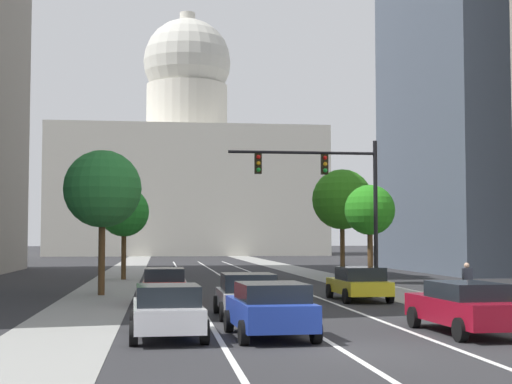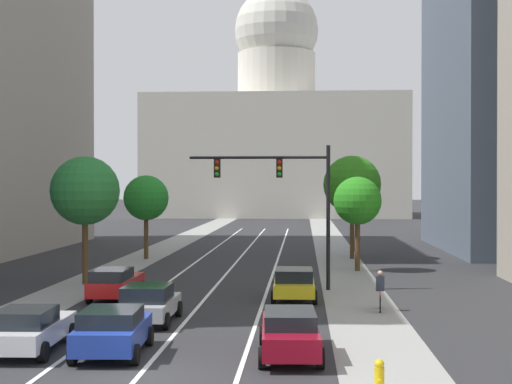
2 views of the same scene
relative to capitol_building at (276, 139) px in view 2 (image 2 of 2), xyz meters
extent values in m
plane|color=#2B2B2D|center=(0.00, -68.59, -13.19)|extent=(400.00, 400.00, 0.00)
cube|color=gray|center=(-7.16, -73.59, -13.18)|extent=(3.15, 130.00, 0.01)
cube|color=gray|center=(7.16, -73.59, -13.18)|extent=(3.15, 130.00, 0.01)
cube|color=white|center=(-2.79, -83.59, -13.17)|extent=(0.16, 90.00, 0.01)
cube|color=white|center=(0.00, -83.59, -13.17)|extent=(0.16, 90.00, 0.01)
cube|color=white|center=(2.79, -83.59, -13.17)|extent=(0.16, 90.00, 0.01)
cube|color=beige|center=(0.00, 0.00, -3.26)|extent=(42.68, 25.88, 19.85)
cylinder|color=beige|center=(0.00, 0.00, 10.68)|extent=(13.32, 13.32, 8.04)
sphere|color=beige|center=(0.00, 0.00, 18.66)|extent=(14.40, 14.40, 14.40)
cube|color=#1E389E|center=(-1.40, -105.88, -12.52)|extent=(2.08, 4.10, 0.70)
cube|color=black|center=(-1.38, -106.18, -11.92)|extent=(1.84, 2.28, 0.49)
cylinder|color=black|center=(-2.40, -104.57, -12.87)|extent=(0.25, 0.65, 0.64)
cylinder|color=black|center=(-0.52, -104.47, -12.87)|extent=(0.25, 0.65, 0.64)
cylinder|color=black|center=(-2.27, -107.29, -12.87)|extent=(0.25, 0.65, 0.64)
cylinder|color=black|center=(-0.39, -107.20, -12.87)|extent=(0.25, 0.65, 0.64)
cube|color=maroon|center=(4.19, -105.72, -12.52)|extent=(1.93, 4.86, 0.69)
cube|color=black|center=(4.20, -105.94, -11.95)|extent=(1.68, 2.53, 0.46)
cylinder|color=black|center=(3.26, -104.14, -12.87)|extent=(0.25, 0.65, 0.64)
cylinder|color=black|center=(4.97, -104.06, -12.87)|extent=(0.25, 0.65, 0.64)
cylinder|color=black|center=(3.41, -107.39, -12.87)|extent=(0.25, 0.65, 0.64)
cylinder|color=black|center=(5.12, -107.31, -12.87)|extent=(0.25, 0.65, 0.64)
cube|color=silver|center=(-4.19, -105.53, -12.56)|extent=(1.95, 4.58, 0.62)
cube|color=black|center=(-4.17, -106.10, -11.98)|extent=(1.72, 2.09, 0.53)
cylinder|color=black|center=(-5.14, -104.03, -12.87)|extent=(0.24, 0.65, 0.64)
cylinder|color=black|center=(-3.35, -103.96, -12.87)|extent=(0.24, 0.65, 0.64)
cylinder|color=black|center=(-3.24, -107.03, -12.87)|extent=(0.24, 0.65, 0.64)
cube|color=red|center=(-4.19, -94.34, -12.53)|extent=(1.71, 4.70, 0.67)
cube|color=black|center=(-4.19, -95.25, -11.94)|extent=(1.57, 2.29, 0.51)
cylinder|color=black|center=(-5.04, -92.74, -12.87)|extent=(0.22, 0.64, 0.64)
cylinder|color=black|center=(-3.34, -92.74, -12.87)|extent=(0.22, 0.64, 0.64)
cylinder|color=black|center=(-5.05, -95.93, -12.87)|extent=(0.22, 0.64, 0.64)
cylinder|color=black|center=(-3.34, -95.94, -12.87)|extent=(0.22, 0.64, 0.64)
cube|color=#B2B5BA|center=(-1.40, -100.33, -12.57)|extent=(1.88, 4.11, 0.59)
cube|color=black|center=(-1.40, -100.65, -11.98)|extent=(1.73, 2.10, 0.60)
cylinder|color=black|center=(-2.33, -98.93, -12.87)|extent=(0.22, 0.64, 0.64)
cylinder|color=black|center=(-0.46, -98.94, -12.87)|extent=(0.22, 0.64, 0.64)
cylinder|color=black|center=(-2.34, -101.73, -12.87)|extent=(0.22, 0.64, 0.64)
cylinder|color=black|center=(-0.46, -101.73, -12.87)|extent=(0.22, 0.64, 0.64)
cube|color=yellow|center=(4.19, -94.04, -12.57)|extent=(1.90, 4.47, 0.58)
cube|color=black|center=(4.19, -94.36, -12.00)|extent=(1.73, 2.27, 0.56)
cylinder|color=black|center=(3.25, -92.54, -12.87)|extent=(0.23, 0.64, 0.64)
cylinder|color=black|center=(5.10, -92.52, -12.87)|extent=(0.23, 0.64, 0.64)
cylinder|color=black|center=(3.28, -95.56, -12.87)|extent=(0.23, 0.64, 0.64)
cylinder|color=black|center=(5.13, -95.54, -12.87)|extent=(0.23, 0.64, 0.64)
cylinder|color=black|center=(5.89, -90.91, -9.49)|extent=(0.20, 0.20, 7.39)
cylinder|color=black|center=(2.33, -90.91, -6.42)|extent=(7.11, 0.14, 0.14)
cube|color=black|center=(3.40, -90.91, -6.97)|extent=(0.32, 0.28, 0.96)
sphere|color=red|center=(3.40, -91.06, -6.67)|extent=(0.20, 0.20, 0.20)
sphere|color=orange|center=(3.40, -91.06, -6.97)|extent=(0.20, 0.20, 0.20)
sphere|color=green|center=(3.40, -91.06, -7.27)|extent=(0.20, 0.20, 0.20)
cube|color=black|center=(0.20, -90.91, -6.97)|extent=(0.32, 0.28, 0.96)
sphere|color=red|center=(0.20, -91.06, -6.67)|extent=(0.20, 0.20, 0.20)
sphere|color=orange|center=(0.20, -91.06, -6.97)|extent=(0.20, 0.20, 0.20)
sphere|color=green|center=(0.20, -91.06, -7.27)|extent=(0.20, 0.20, 0.20)
cylinder|color=yellow|center=(6.57, -109.86, -12.84)|extent=(0.26, 0.26, 0.70)
sphere|color=yellow|center=(6.57, -109.86, -12.41)|extent=(0.26, 0.26, 0.26)
cylinder|color=yellow|center=(6.57, -110.02, -12.80)|extent=(0.10, 0.12, 0.10)
cylinder|color=black|center=(7.85, -97.53, -12.86)|extent=(0.11, 0.66, 0.66)
cylinder|color=black|center=(7.95, -96.49, -12.86)|extent=(0.11, 0.66, 0.66)
cube|color=#A51919|center=(7.90, -97.01, -12.64)|extent=(0.16, 1.00, 0.36)
cube|color=#262833|center=(7.89, -97.06, -12.01)|extent=(0.39, 0.31, 0.64)
sphere|color=tan|center=(7.90, -96.99, -11.58)|extent=(0.22, 0.22, 0.22)
cylinder|color=#51381E|center=(7.99, -82.35, -11.52)|extent=(0.32, 0.32, 3.33)
sphere|color=#27841B|center=(7.99, -82.35, -8.81)|extent=(2.99, 2.99, 2.99)
cylinder|color=#51381E|center=(-7.12, -89.52, -11.31)|extent=(0.32, 0.32, 3.76)
sphere|color=#287532|center=(-7.12, -89.52, -8.13)|extent=(3.71, 3.71, 3.71)
cylinder|color=#51381E|center=(8.15, -74.71, -11.22)|extent=(0.32, 0.32, 3.92)
sphere|color=#31811B|center=(8.15, -74.71, -7.80)|extent=(4.17, 4.17, 4.17)
cylinder|color=#51381E|center=(-6.70, -75.75, -11.54)|extent=(0.32, 0.32, 3.28)
sphere|color=#248428|center=(-6.70, -75.75, -8.77)|extent=(3.25, 3.25, 3.25)
camera|label=1|loc=(-4.41, -126.87, -10.47)|focal=54.15mm
camera|label=2|loc=(4.61, -129.25, -7.77)|focal=52.70mm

